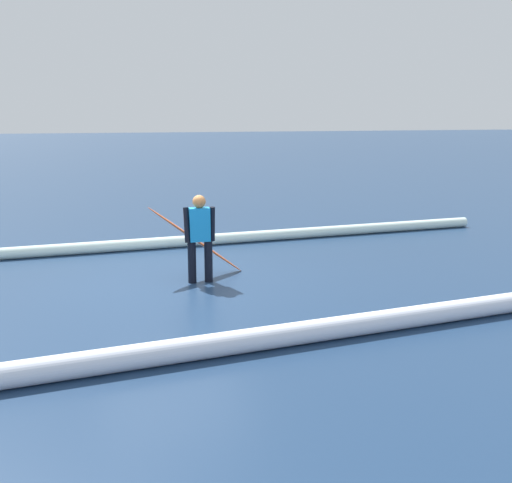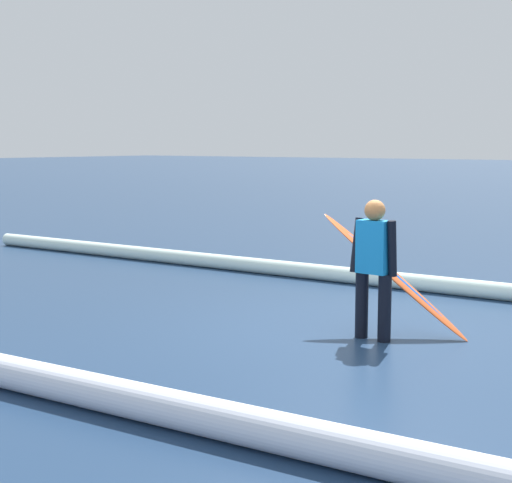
# 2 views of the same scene
# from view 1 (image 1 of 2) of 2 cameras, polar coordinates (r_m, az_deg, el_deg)

# --- Properties ---
(ground_plane) EXTENTS (179.83, 179.83, 0.00)m
(ground_plane) POSITION_cam_1_polar(r_m,az_deg,el_deg) (10.41, -7.93, -3.71)
(ground_plane) COLOR navy
(surfer) EXTENTS (0.52, 0.22, 1.49)m
(surfer) POSITION_cam_1_polar(r_m,az_deg,el_deg) (10.09, -5.35, 0.72)
(surfer) COLOR black
(surfer) RESTS_ON ground_plane
(surfboard) EXTENTS (1.73, 0.42, 1.31)m
(surfboard) POSITION_cam_1_polar(r_m,az_deg,el_deg) (10.54, -5.66, 0.10)
(surfboard) COLOR #E55926
(surfboard) RESTS_ON ground_plane
(wave_crest_foreground) EXTENTS (17.18, 0.87, 0.24)m
(wave_crest_foreground) POSITION_cam_1_polar(r_m,az_deg,el_deg) (12.83, -12.67, -0.38)
(wave_crest_foreground) COLOR white
(wave_crest_foreground) RESTS_ON ground_plane
(wave_crest_midground) EXTENTS (16.39, 1.57, 0.28)m
(wave_crest_midground) POSITION_cam_1_polar(r_m,az_deg,el_deg) (7.89, 9.33, -7.83)
(wave_crest_midground) COLOR white
(wave_crest_midground) RESTS_ON ground_plane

